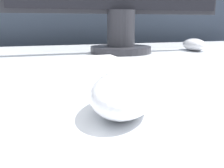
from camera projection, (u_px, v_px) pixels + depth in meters
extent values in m
cube|color=#333D4C|center=(53.00, 75.00, 1.23)|extent=(5.00, 0.03, 1.25)
ellipsoid|color=white|center=(122.00, 93.00, 0.27)|extent=(0.11, 0.13, 0.04)
cube|color=white|center=(31.00, 71.00, 0.47)|extent=(0.37, 0.15, 0.02)
cube|color=silver|center=(30.00, 65.00, 0.47)|extent=(0.35, 0.13, 0.01)
cylinder|color=#28282D|center=(121.00, 50.00, 0.81)|extent=(0.19, 0.19, 0.02)
cylinder|color=#28282D|center=(121.00, 28.00, 0.80)|extent=(0.08, 0.08, 0.11)
ellipsoid|color=silver|center=(194.00, 45.00, 0.87)|extent=(0.09, 0.13, 0.04)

